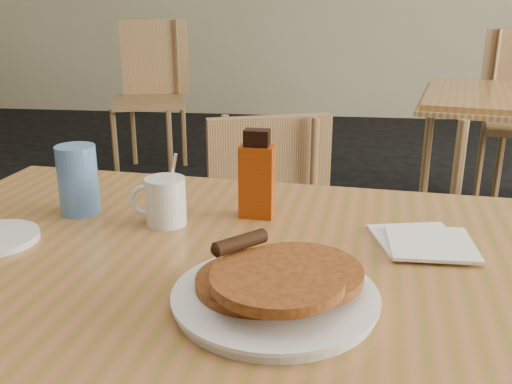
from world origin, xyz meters
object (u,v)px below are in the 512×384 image
at_px(main_table, 237,286).
at_px(pancake_plate, 276,288).
at_px(chair_main_far, 266,234).
at_px(syrup_bottle, 257,177).
at_px(coffee_mug, 164,200).
at_px(blue_tumbler, 78,180).
at_px(chair_wall_extra, 152,82).

relative_size(main_table, pancake_plate, 4.93).
height_order(chair_main_far, syrup_bottle, syrup_bottle).
bearing_deg(chair_main_far, coffee_mug, -122.88).
distance_m(pancake_plate, blue_tumbler, 0.53).
xyz_separation_m(pancake_plate, syrup_bottle, (-0.07, 0.33, 0.06)).
bearing_deg(chair_main_far, blue_tumbler, -140.59).
xyz_separation_m(pancake_plate, blue_tumbler, (-0.42, 0.31, 0.04)).
bearing_deg(main_table, blue_tumbler, 150.59).
distance_m(chair_wall_extra, pancake_plate, 3.30).
distance_m(chair_main_far, syrup_bottle, 0.61).
height_order(main_table, pancake_plate, pancake_plate).
relative_size(chair_wall_extra, pancake_plate, 3.50).
distance_m(chair_wall_extra, syrup_bottle, 2.97).
bearing_deg(blue_tumbler, coffee_mug, -11.86).
bearing_deg(chair_wall_extra, coffee_mug, -89.94).
bearing_deg(syrup_bottle, coffee_mug, -155.52).
distance_m(chair_wall_extra, blue_tumbler, 2.88).
relative_size(pancake_plate, syrup_bottle, 1.67).
distance_m(chair_main_far, coffee_mug, 0.66).
xyz_separation_m(chair_main_far, pancake_plate, (0.10, -0.85, 0.28)).
bearing_deg(syrup_bottle, chair_wall_extra, 115.67).
relative_size(main_table, syrup_bottle, 8.26).
distance_m(coffee_mug, blue_tumbler, 0.19).
xyz_separation_m(main_table, chair_wall_extra, (-1.05, 2.98, -0.10)).
distance_m(main_table, pancake_plate, 0.15).
bearing_deg(blue_tumbler, chair_main_far, 59.06).
distance_m(syrup_bottle, blue_tumbler, 0.35).
height_order(main_table, coffee_mug, coffee_mug).
bearing_deg(coffee_mug, main_table, -65.14).
distance_m(main_table, blue_tumbler, 0.41).
height_order(chair_wall_extra, pancake_plate, chair_wall_extra).
relative_size(chair_main_far, pancake_plate, 2.85).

